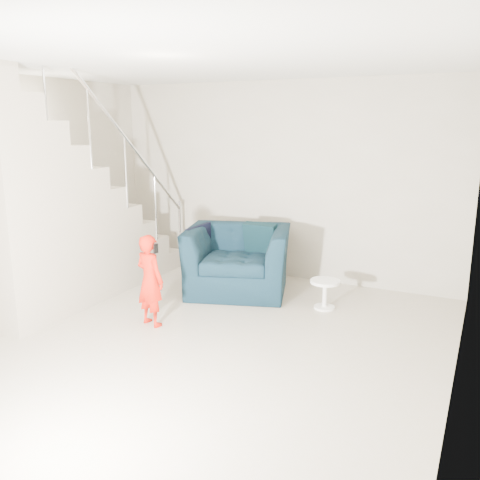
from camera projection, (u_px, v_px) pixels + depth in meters
name	position (u px, v px, depth m)	size (l,w,h in m)	color
floor	(171.00, 349.00, 4.92)	(5.50, 5.50, 0.00)	tan
ceiling	(162.00, 55.00, 4.31)	(5.50, 5.50, 0.00)	silver
back_wall	(280.00, 181.00, 7.02)	(5.00, 5.00, 0.00)	#A39985
right_wall	(465.00, 238.00, 3.54)	(5.50, 5.50, 0.00)	#A39985
armchair	(238.00, 260.00, 6.53)	(1.28, 1.12, 0.84)	black
toddler	(150.00, 280.00, 5.41)	(0.36, 0.24, 1.00)	#AD0509
side_table	(325.00, 289.00, 5.94)	(0.35, 0.35, 0.35)	white
staircase	(55.00, 225.00, 6.05)	(1.02, 3.03, 3.62)	#ADA089
cushion	(261.00, 239.00, 6.65)	(0.44, 0.12, 0.42)	black
throw	(199.00, 249.00, 6.62)	(0.06, 0.57, 0.63)	black
phone	(156.00, 249.00, 5.25)	(0.02, 0.05, 0.10)	black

